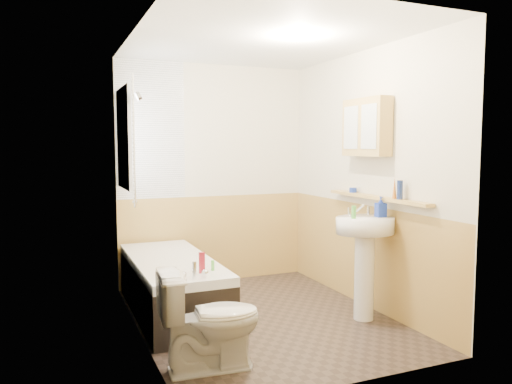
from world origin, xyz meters
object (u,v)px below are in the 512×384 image
toilet (210,320)px  sink (365,247)px  medicine_cabinet (366,127)px  bathtub (172,285)px  pine_shelf (376,197)px

toilet → sink: sink is taller
sink → medicine_cabinet: bearing=68.0°
bathtub → pine_shelf: bearing=-22.1°
bathtub → sink: bearing=-28.2°
sink → medicine_cabinet: (0.17, 0.26, 1.08)m
sink → medicine_cabinet: medicine_cabinet is taller
sink → pine_shelf: size_ratio=0.73×
toilet → bathtub: bearing=3.7°
bathtub → pine_shelf: size_ratio=1.22×
sink → bathtub: bearing=163.3°
sink → pine_shelf: pine_shelf is taller
sink → pine_shelf: (0.20, 0.12, 0.43)m
medicine_cabinet → bathtub: bearing=161.5°
toilet → medicine_cabinet: medicine_cabinet is taller
bathtub → medicine_cabinet: bearing=-18.5°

